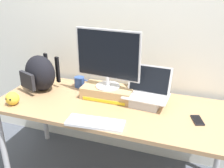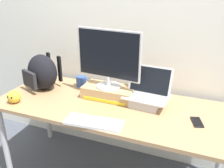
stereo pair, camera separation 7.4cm
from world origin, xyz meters
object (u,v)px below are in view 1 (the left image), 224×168
object	(u,v)px
desktop_monitor	(108,58)
external_keyboard	(95,123)
toner_box_yellow	(108,92)
plush_toy	(12,98)
cell_phone	(197,120)
open_laptop	(146,97)
coffee_mug	(80,82)
messenger_backpack	(40,73)

from	to	relation	value
desktop_monitor	external_keyboard	bearing A→B (deg)	-76.81
desktop_monitor	toner_box_yellow	bearing A→B (deg)	88.20
toner_box_yellow	plush_toy	size ratio (longest dim) A/B	3.98
toner_box_yellow	external_keyboard	bearing A→B (deg)	-81.84
desktop_monitor	cell_phone	size ratio (longest dim) A/B	3.70
cell_phone	toner_box_yellow	bearing A→B (deg)	150.04
plush_toy	desktop_monitor	bearing A→B (deg)	28.65
open_laptop	coffee_mug	world-z (taller)	open_laptop
open_laptop	cell_phone	size ratio (longest dim) A/B	2.43
messenger_backpack	open_laptop	bearing A→B (deg)	23.26
open_laptop	messenger_backpack	distance (m)	0.95
coffee_mug	cell_phone	world-z (taller)	coffee_mug
open_laptop	external_keyboard	xyz separation A→B (m)	(-0.27, -0.40, -0.05)
open_laptop	cell_phone	world-z (taller)	open_laptop
external_keyboard	desktop_monitor	bearing A→B (deg)	93.03
coffee_mug	plush_toy	world-z (taller)	plush_toy
desktop_monitor	plush_toy	world-z (taller)	desktop_monitor
cell_phone	external_keyboard	bearing A→B (deg)	-176.20
open_laptop	messenger_backpack	bearing A→B (deg)	-174.57
messenger_backpack	plush_toy	size ratio (longest dim) A/B	3.44
open_laptop	external_keyboard	bearing A→B (deg)	-120.00
messenger_backpack	coffee_mug	bearing A→B (deg)	51.41
open_laptop	cell_phone	distance (m)	0.42
toner_box_yellow	desktop_monitor	bearing A→B (deg)	-96.78
coffee_mug	toner_box_yellow	bearing A→B (deg)	-21.37
toner_box_yellow	external_keyboard	size ratio (longest dim) A/B	1.03
cell_phone	plush_toy	distance (m)	1.41
cell_phone	plush_toy	bearing A→B (deg)	170.26
toner_box_yellow	plush_toy	xyz separation A→B (m)	(-0.67, -0.36, 0.00)
desktop_monitor	plush_toy	size ratio (longest dim) A/B	5.09
open_laptop	desktop_monitor	bearing A→B (deg)	-178.96
toner_box_yellow	plush_toy	distance (m)	0.76
open_laptop	external_keyboard	world-z (taller)	open_laptop
external_keyboard	coffee_mug	world-z (taller)	coffee_mug
open_laptop	plush_toy	world-z (taller)	open_laptop
cell_phone	desktop_monitor	bearing A→B (deg)	150.13
cell_phone	plush_toy	size ratio (longest dim) A/B	1.37
open_laptop	messenger_backpack	xyz separation A→B (m)	(-0.95, -0.03, 0.09)
toner_box_yellow	coffee_mug	distance (m)	0.34
desktop_monitor	coffee_mug	distance (m)	0.46
messenger_backpack	desktop_monitor	bearing A→B (deg)	25.59
toner_box_yellow	cell_phone	size ratio (longest dim) A/B	2.90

